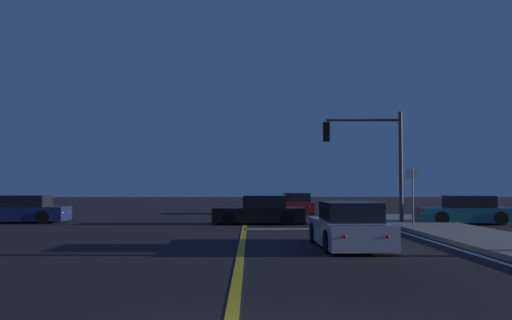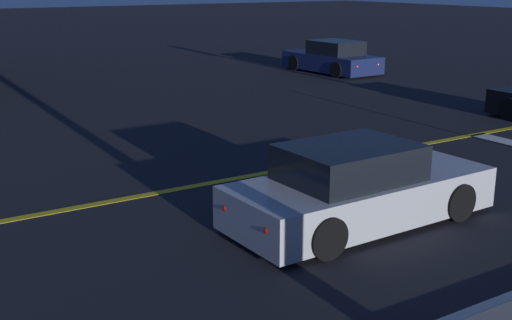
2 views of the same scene
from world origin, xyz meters
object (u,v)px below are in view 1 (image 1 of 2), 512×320
object	(u,v)px
car_far_approaching_teal	(465,212)
car_lead_oncoming_navy	(22,211)
traffic_signal_near_right	(371,149)
car_distant_tail_silver	(349,228)
car_side_waiting_red	(296,205)
street_sign_corner	(413,189)
car_parked_curb_black	(260,212)

from	to	relation	value
car_far_approaching_teal	car_lead_oncoming_navy	size ratio (longest dim) A/B	0.98
car_far_approaching_teal	traffic_signal_near_right	world-z (taller)	traffic_signal_near_right
car_distant_tail_silver	car_side_waiting_red	world-z (taller)	same
traffic_signal_near_right	street_sign_corner	bearing A→B (deg)	110.77
car_lead_oncoming_navy	street_sign_corner	xyz separation A→B (m)	(17.85, -4.56, 1.11)
car_lead_oncoming_navy	car_distant_tail_silver	xyz separation A→B (m)	(14.08, -10.79, -0.00)
car_distant_tail_silver	car_far_approaching_teal	bearing A→B (deg)	51.68
car_lead_oncoming_navy	car_side_waiting_red	size ratio (longest dim) A/B	1.06
car_lead_oncoming_navy	traffic_signal_near_right	xyz separation A→B (m)	(16.79, -1.76, 2.92)
car_distant_tail_silver	car_side_waiting_red	size ratio (longest dim) A/B	1.07
car_far_approaching_teal	car_distant_tail_silver	world-z (taller)	same
car_far_approaching_teal	street_sign_corner	world-z (taller)	street_sign_corner
car_lead_oncoming_navy	car_distant_tail_silver	bearing A→B (deg)	-129.73
car_distant_tail_silver	car_parked_curb_black	distance (m)	10.00
car_far_approaching_teal	car_parked_curb_black	bearing A→B (deg)	88.16
car_side_waiting_red	traffic_signal_near_right	bearing A→B (deg)	-76.81
traffic_signal_near_right	car_far_approaching_teal	bearing A→B (deg)	-173.53
street_sign_corner	traffic_signal_near_right	bearing A→B (deg)	110.77
car_side_waiting_red	traffic_signal_near_right	distance (m)	10.82
car_far_approaching_teal	traffic_signal_near_right	distance (m)	5.40
car_lead_oncoming_navy	street_sign_corner	bearing A→B (deg)	-106.58
car_far_approaching_teal	car_lead_oncoming_navy	distance (m)	21.33
car_lead_oncoming_navy	car_far_approaching_teal	bearing A→B (deg)	-95.61
car_distant_tail_silver	car_side_waiting_red	bearing A→B (deg)	88.63
car_lead_oncoming_navy	street_sign_corner	world-z (taller)	street_sign_corner
car_far_approaching_teal	car_parked_curb_black	world-z (taller)	same
car_lead_oncoming_navy	car_parked_curb_black	bearing A→B (deg)	-97.59
traffic_signal_near_right	street_sign_corner	size ratio (longest dim) A/B	2.08
car_distant_tail_silver	traffic_signal_near_right	world-z (taller)	traffic_signal_near_right
car_side_waiting_red	street_sign_corner	bearing A→B (deg)	-75.48
car_distant_tail_silver	street_sign_corner	world-z (taller)	street_sign_corner
car_distant_tail_silver	car_side_waiting_red	distance (m)	19.11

